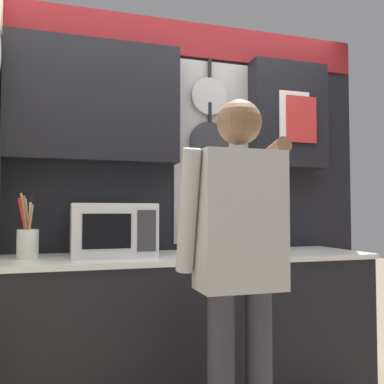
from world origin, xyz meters
name	(u,v)px	position (x,y,z in m)	size (l,w,h in m)	color
base_cabinet_counter	(190,332)	(0.00, 0.00, 0.45)	(2.19, 0.64, 0.91)	black
back_wall_unit	(175,159)	(-0.02, 0.28, 1.52)	(2.76, 0.23, 2.47)	black
microwave	(112,230)	(-0.46, 0.05, 1.07)	(0.47, 0.39, 0.30)	silver
knife_block	(211,235)	(0.15, 0.05, 1.02)	(0.11, 0.15, 0.29)	brown
utensil_crock	(28,240)	(-0.92, 0.05, 1.01)	(0.12, 0.12, 0.36)	white
person	(239,250)	(0.02, -0.69, 1.00)	(0.54, 0.65, 1.68)	#383842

